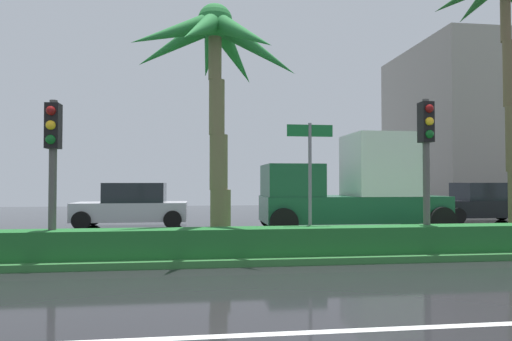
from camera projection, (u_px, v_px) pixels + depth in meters
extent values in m
cube|color=black|center=(237.00, 248.00, 12.07)|extent=(90.00, 42.00, 0.10)
cube|color=white|center=(289.00, 333.00, 5.13)|extent=(81.00, 0.14, 0.01)
cube|color=#2D6B33|center=(241.00, 249.00, 11.08)|extent=(85.50, 4.00, 0.15)
cube|color=#1E6028|center=(247.00, 242.00, 9.70)|extent=(76.50, 0.70, 0.60)
cylinder|color=#696442|center=(221.00, 217.00, 11.34)|extent=(0.53, 0.53, 1.41)
cylinder|color=#696442|center=(219.00, 162.00, 11.36)|extent=(0.46, 0.46, 1.41)
cylinder|color=#696442|center=(217.00, 107.00, 11.37)|extent=(0.40, 0.40, 1.41)
cylinder|color=#696442|center=(215.00, 53.00, 11.38)|extent=(0.34, 0.34, 1.41)
sphere|color=#247434|center=(215.00, 22.00, 11.40)|extent=(0.90, 0.90, 0.90)
cone|color=#247434|center=(255.00, 48.00, 11.52)|extent=(2.40, 0.57, 1.77)
cone|color=#247434|center=(234.00, 55.00, 12.39)|extent=(1.73, 2.39, 1.64)
cone|color=#247434|center=(210.00, 51.00, 12.51)|extent=(0.79, 2.55, 1.41)
cone|color=#247434|center=(176.00, 44.00, 11.76)|extent=(2.49, 1.60, 1.46)
cone|color=#247434|center=(176.00, 31.00, 10.69)|extent=(2.42, 1.76, 1.51)
cone|color=#247434|center=(201.00, 29.00, 10.31)|extent=(1.33, 2.50, 1.62)
cone|color=#247434|center=(241.00, 33.00, 10.55)|extent=(1.79, 2.37, 1.64)
cylinder|color=brown|center=(509.00, 73.00, 12.82)|extent=(0.33, 0.33, 1.90)
cylinder|color=brown|center=(505.00, 10.00, 12.95)|extent=(0.28, 0.28, 1.90)
cone|color=#205625|center=(481.00, 0.00, 13.91)|extent=(0.82, 2.20, 1.28)
cylinder|color=#4C4C47|center=(53.00, 179.00, 9.35)|extent=(0.16, 0.16, 3.34)
cube|color=black|center=(53.00, 126.00, 9.38)|extent=(0.28, 0.32, 0.96)
sphere|color=maroon|center=(51.00, 111.00, 9.22)|extent=(0.20, 0.20, 0.20)
sphere|color=yellow|center=(51.00, 125.00, 9.21)|extent=(0.20, 0.20, 0.20)
sphere|color=#0F591E|center=(51.00, 139.00, 9.20)|extent=(0.20, 0.20, 0.20)
cylinder|color=#4C4C47|center=(426.00, 174.00, 10.52)|extent=(0.16, 0.16, 3.58)
cube|color=black|center=(426.00, 122.00, 10.55)|extent=(0.28, 0.32, 0.96)
sphere|color=maroon|center=(429.00, 109.00, 10.39)|extent=(0.20, 0.20, 0.20)
sphere|color=yellow|center=(429.00, 121.00, 10.38)|extent=(0.20, 0.20, 0.20)
sphere|color=#0F591E|center=(430.00, 134.00, 10.37)|extent=(0.20, 0.20, 0.20)
cylinder|color=slate|center=(310.00, 187.00, 10.42)|extent=(0.08, 0.08, 3.00)
cube|color=#146B2D|center=(310.00, 131.00, 10.45)|extent=(1.10, 0.03, 0.28)
cube|color=silver|center=(131.00, 211.00, 17.35)|extent=(4.30, 1.76, 0.72)
cube|color=#1E2328|center=(135.00, 193.00, 17.39)|extent=(2.30, 1.58, 0.76)
cylinder|color=black|center=(81.00, 221.00, 16.24)|extent=(0.68, 0.22, 0.68)
cylinder|color=black|center=(93.00, 217.00, 18.03)|extent=(0.68, 0.22, 0.68)
cylinder|color=black|center=(173.00, 220.00, 16.66)|extent=(0.68, 0.22, 0.68)
cylinder|color=black|center=(175.00, 216.00, 18.45)|extent=(0.68, 0.22, 0.68)
cube|color=#195133|center=(352.00, 209.00, 15.70)|extent=(6.40, 2.30, 0.90)
cube|color=#195133|center=(291.00, 180.00, 15.45)|extent=(1.90, 2.21, 1.10)
cube|color=silver|center=(380.00, 165.00, 15.88)|extent=(2.30, 2.35, 2.20)
cylinder|color=black|center=(284.00, 222.00, 14.19)|extent=(0.92, 0.30, 0.92)
cylinder|color=black|center=(272.00, 217.00, 16.51)|extent=(0.92, 0.30, 0.92)
cylinder|color=black|center=(442.00, 221.00, 14.88)|extent=(0.92, 0.30, 0.92)
cylinder|color=black|center=(409.00, 215.00, 17.20)|extent=(0.92, 0.30, 0.92)
cube|color=black|center=(481.00, 208.00, 19.40)|extent=(4.30, 1.76, 0.72)
cube|color=#1E2328|center=(483.00, 191.00, 19.44)|extent=(2.30, 1.58, 0.76)
cylinder|color=black|center=(457.00, 216.00, 18.29)|extent=(0.68, 0.22, 0.68)
cylinder|color=black|center=(434.00, 213.00, 20.08)|extent=(0.68, 0.22, 0.68)
cylinder|color=black|center=(501.00, 213.00, 20.50)|extent=(0.68, 0.22, 0.68)
cube|color=gray|center=(496.00, 127.00, 35.75)|extent=(14.50, 11.41, 12.33)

